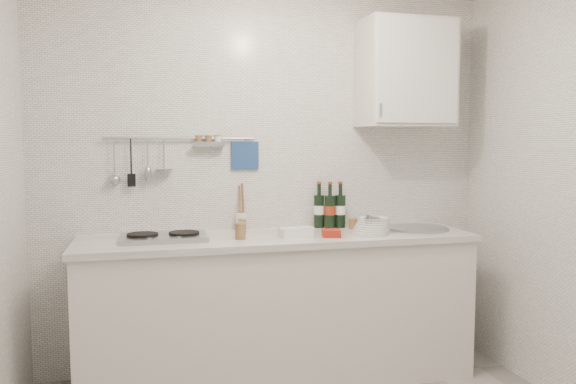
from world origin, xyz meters
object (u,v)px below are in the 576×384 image
object	(u,v)px
plate_stack_hob	(167,237)
plate_stack_sink	(372,226)
utensil_crock	(242,219)
wine_bottles	(330,205)
wall_cabinet	(406,74)

from	to	relation	value
plate_stack_hob	plate_stack_sink	bearing A→B (deg)	-4.64
utensil_crock	wine_bottles	bearing A→B (deg)	-3.45
wine_bottles	utensil_crock	size ratio (longest dim) A/B	0.99
utensil_crock	wall_cabinet	bearing A→B (deg)	-6.83
plate_stack_hob	utensil_crock	xyz separation A→B (m)	(0.49, 0.23, 0.06)
utensil_crock	plate_stack_sink	bearing A→B (deg)	-23.26
wine_bottles	utensil_crock	world-z (taller)	utensil_crock
wall_cabinet	plate_stack_sink	distance (m)	1.05
wall_cabinet	wine_bottles	distance (m)	1.01
wine_bottles	utensil_crock	bearing A→B (deg)	176.55
plate_stack_sink	wine_bottles	xyz separation A→B (m)	(-0.18, 0.30, 0.11)
plate_stack_hob	wine_bottles	world-z (taller)	wine_bottles
plate_stack_hob	plate_stack_sink	xyz separation A→B (m)	(1.27, -0.10, 0.04)
wall_cabinet	utensil_crock	bearing A→B (deg)	173.17
plate_stack_sink	utensil_crock	distance (m)	0.85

